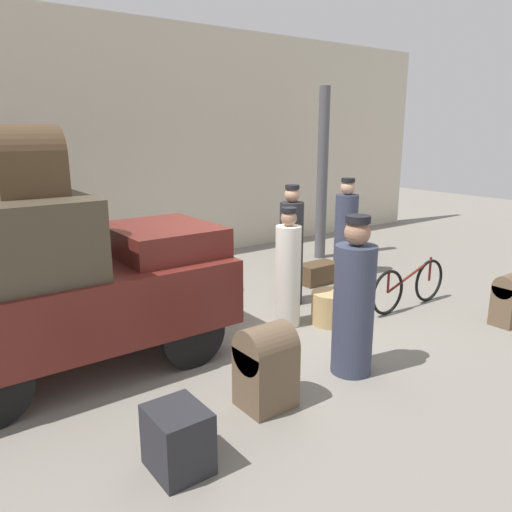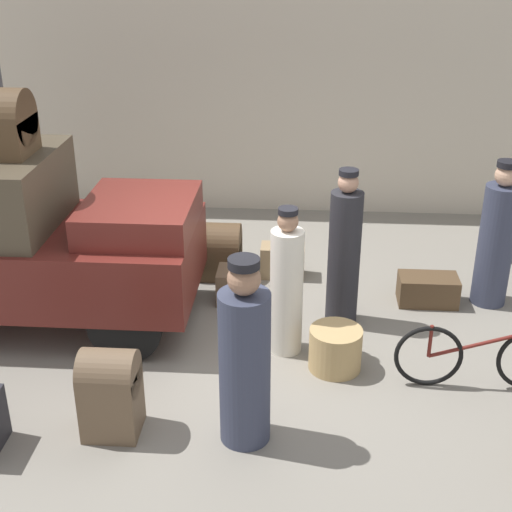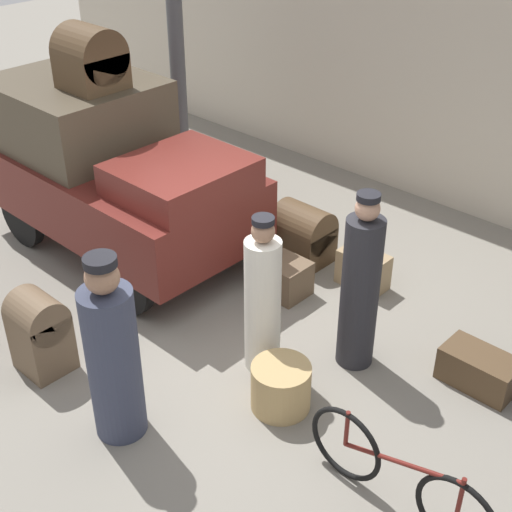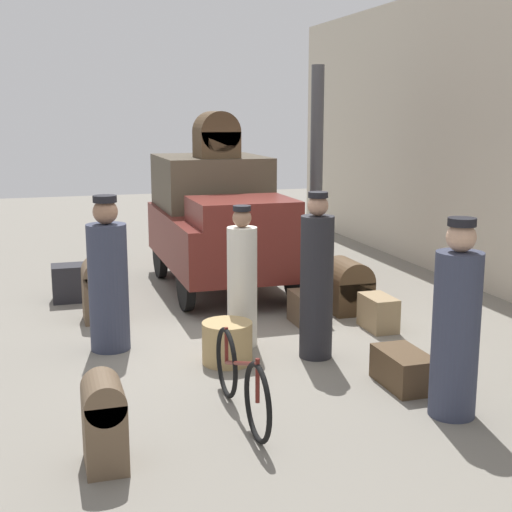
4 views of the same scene
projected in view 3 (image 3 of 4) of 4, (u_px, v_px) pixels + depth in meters
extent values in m
plane|color=gray|center=(228.00, 337.00, 7.16)|extent=(30.00, 30.00, 0.00)
cube|color=beige|center=(465.00, 33.00, 8.51)|extent=(16.00, 0.15, 4.50)
cylinder|color=#4C4C51|center=(177.00, 58.00, 9.63)|extent=(0.21, 0.21, 3.35)
cylinder|color=black|center=(232.00, 226.00, 8.32)|extent=(0.76, 0.12, 0.76)
cylinder|color=black|center=(127.00, 280.00, 7.36)|extent=(0.76, 0.12, 0.76)
cylinder|color=black|center=(125.00, 176.00, 9.50)|extent=(0.76, 0.12, 0.76)
cylinder|color=black|center=(22.00, 216.00, 8.54)|extent=(0.76, 0.12, 0.76)
cube|color=#591E19|center=(123.00, 192.00, 8.22)|extent=(3.26, 1.71, 0.74)
cube|color=#473D2D|center=(77.00, 113.00, 8.25)|extent=(1.80, 1.57, 0.79)
cube|color=#591E19|center=(181.00, 176.00, 7.32)|extent=(1.14, 1.33, 0.33)
torus|color=black|center=(345.00, 444.00, 5.50)|extent=(0.65, 0.04, 0.65)
cylinder|color=#591914|center=(400.00, 462.00, 5.14)|extent=(0.97, 0.04, 0.35)
cylinder|color=#591914|center=(347.00, 428.00, 5.41)|extent=(0.04, 0.04, 0.34)
cylinder|color=#591914|center=(461.00, 497.00, 4.84)|extent=(0.04, 0.04, 0.37)
cylinder|color=tan|center=(281.00, 387.00, 6.21)|extent=(0.53, 0.53, 0.44)
cylinder|color=silver|center=(263.00, 306.00, 6.46)|extent=(0.34, 0.34, 1.35)
sphere|color=#936B51|center=(263.00, 231.00, 6.05)|extent=(0.21, 0.21, 0.21)
cylinder|color=black|center=(263.00, 220.00, 6.00)|extent=(0.20, 0.20, 0.06)
cylinder|color=#232328|center=(360.00, 294.00, 6.46)|extent=(0.35, 0.35, 1.53)
sphere|color=tan|center=(368.00, 209.00, 6.00)|extent=(0.22, 0.22, 0.22)
cylinder|color=black|center=(369.00, 197.00, 5.95)|extent=(0.21, 0.21, 0.06)
cylinder|color=#33384C|center=(114.00, 364.00, 5.73)|extent=(0.44, 0.44, 1.41)
sphere|color=#936B51|center=(102.00, 277.00, 5.29)|extent=(0.27, 0.27, 0.27)
cylinder|color=black|center=(100.00, 261.00, 5.22)|extent=(0.26, 0.26, 0.07)
cube|color=#4C3823|center=(479.00, 369.00, 6.48)|extent=(0.69, 0.39, 0.34)
cube|color=#937A56|center=(363.00, 270.00, 7.84)|extent=(0.55, 0.31, 0.41)
cube|color=brown|center=(286.00, 278.00, 7.71)|extent=(0.45, 0.42, 0.40)
cube|color=#4C3823|center=(303.00, 243.00, 8.31)|extent=(0.64, 0.52, 0.44)
cylinder|color=#4C3823|center=(303.00, 227.00, 8.20)|extent=(0.64, 0.52, 0.52)
cube|color=brown|center=(42.00, 341.00, 6.62)|extent=(0.48, 0.43, 0.60)
cylinder|color=brown|center=(37.00, 316.00, 6.46)|extent=(0.48, 0.43, 0.43)
cube|color=#4C3823|center=(92.00, 70.00, 7.70)|extent=(0.63, 0.59, 0.38)
cylinder|color=#4C3823|center=(89.00, 53.00, 7.60)|extent=(0.63, 0.59, 0.59)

